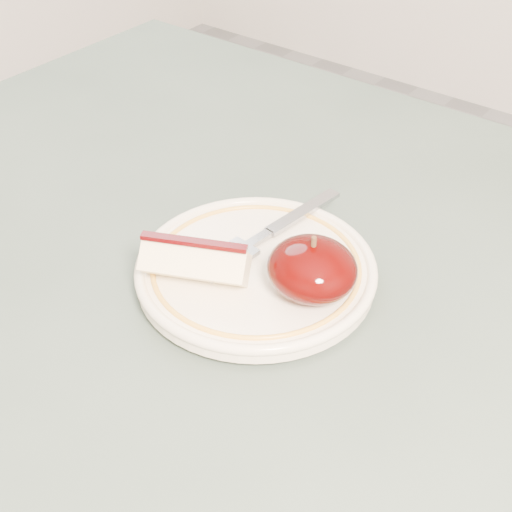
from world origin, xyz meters
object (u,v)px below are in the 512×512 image
Objects in this scene: apple_half at (312,269)px; fork at (268,233)px; plate at (256,270)px; table at (175,379)px.

fork is at bearing 152.67° from apple_half.
plate is at bearing -178.05° from apple_half.
fork is at bearing 112.12° from plate.
apple_half is at bearing -110.41° from fork.
apple_half is 0.08m from fork.
plate is at bearing 58.42° from table.
plate is 0.06m from apple_half.
table is 5.43× the size of fork.
fork is at bearing 76.24° from table.
table is at bearing 173.16° from fork.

